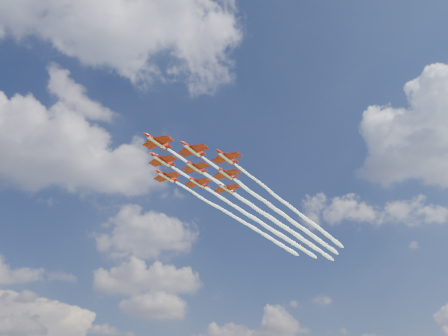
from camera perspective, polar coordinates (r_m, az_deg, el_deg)
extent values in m
cylinder|color=#A21109|center=(143.43, -8.76, 3.43)|extent=(7.83, 6.61, 1.24)
cone|color=#A21109|center=(139.99, -10.26, 4.43)|extent=(2.54, 2.38, 1.24)
cone|color=#A21109|center=(146.79, -7.41, 2.52)|extent=(2.03, 1.94, 1.13)
ellipsoid|color=black|center=(142.31, -9.33, 4.00)|extent=(2.48, 2.27, 0.81)
cube|color=#A21109|center=(143.76, -8.61, 3.31)|extent=(9.30, 10.37, 0.16)
cube|color=#A21109|center=(146.29, -7.60, 2.66)|extent=(3.77, 4.16, 0.14)
cube|color=#A21109|center=(146.95, -7.52, 2.96)|extent=(1.51, 1.25, 2.03)
cube|color=silver|center=(143.14, -8.77, 3.23)|extent=(7.25, 6.08, 0.14)
cylinder|color=#A21109|center=(146.51, -4.14, 2.41)|extent=(7.83, 6.61, 1.24)
cone|color=#A21109|center=(142.73, -5.49, 3.38)|extent=(2.54, 2.38, 1.24)
cone|color=#A21109|center=(150.16, -2.93, 1.55)|extent=(2.03, 1.94, 1.13)
ellipsoid|color=black|center=(145.24, -4.66, 2.96)|extent=(2.48, 2.27, 0.81)
cube|color=#A21109|center=(146.86, -4.01, 2.30)|extent=(9.30, 10.37, 0.16)
cube|color=#A21109|center=(149.61, -3.11, 1.67)|extent=(3.77, 4.16, 0.14)
cube|color=#A21109|center=(150.28, -3.05, 1.97)|extent=(1.51, 1.25, 2.03)
cube|color=silver|center=(146.22, -4.15, 2.22)|extent=(7.25, 6.08, 0.14)
cylinder|color=#A21109|center=(153.93, -8.11, 1.01)|extent=(7.83, 6.61, 1.24)
cone|color=#A21109|center=(150.34, -9.49, 1.89)|extent=(2.54, 2.38, 1.24)
cone|color=#A21109|center=(157.42, -6.87, 0.22)|extent=(2.03, 1.94, 1.13)
ellipsoid|color=black|center=(152.73, -8.64, 1.53)|extent=(2.48, 2.27, 0.81)
cube|color=#A21109|center=(154.27, -7.98, 0.91)|extent=(9.30, 10.37, 0.16)
cube|color=#A21109|center=(156.89, -7.05, 0.34)|extent=(3.77, 4.16, 0.14)
cube|color=#A21109|center=(157.53, -6.98, 0.63)|extent=(1.51, 1.25, 2.03)
cube|color=silver|center=(153.66, -8.12, 0.83)|extent=(7.25, 6.08, 0.14)
cylinder|color=#A21109|center=(150.53, 0.26, 1.42)|extent=(7.83, 6.61, 1.24)
cone|color=#A21109|center=(146.46, -0.94, 2.34)|extent=(2.54, 2.38, 1.24)
cone|color=#A21109|center=(154.45, 1.32, 0.61)|extent=(2.03, 1.94, 1.13)
ellipsoid|color=black|center=(149.14, -0.22, 1.95)|extent=(2.48, 2.27, 0.81)
cube|color=#A21109|center=(150.92, 0.37, 1.32)|extent=(9.30, 10.37, 0.16)
cube|color=#A21109|center=(153.86, 1.17, 0.73)|extent=(3.77, 4.16, 0.14)
cube|color=#A21109|center=(154.52, 1.21, 1.02)|extent=(1.51, 1.25, 2.03)
cube|color=silver|center=(150.25, 0.26, 1.24)|extent=(7.25, 6.08, 0.14)
cylinder|color=#A21109|center=(157.21, -3.82, 0.11)|extent=(7.83, 6.61, 1.24)
cone|color=#A21109|center=(153.31, -5.07, 0.95)|extent=(2.54, 2.38, 1.24)
cone|color=#A21109|center=(160.96, -2.70, -0.64)|extent=(2.03, 1.94, 1.13)
ellipsoid|color=black|center=(155.88, -4.31, 0.61)|extent=(2.48, 2.27, 0.81)
cube|color=#A21109|center=(157.58, -3.70, 0.01)|extent=(9.30, 10.37, 0.16)
cube|color=#A21109|center=(160.40, -2.87, -0.53)|extent=(3.77, 4.16, 0.14)
cube|color=#A21109|center=(161.03, -2.81, -0.24)|extent=(1.51, 1.25, 2.03)
cube|color=silver|center=(156.94, -3.83, -0.07)|extent=(7.25, 6.08, 0.14)
cylinder|color=#A21109|center=(164.69, -7.55, -1.09)|extent=(7.83, 6.61, 1.24)
cone|color=#A21109|center=(160.97, -8.83, -0.31)|extent=(2.54, 2.38, 1.24)
cone|color=#A21109|center=(168.28, -6.40, -1.78)|extent=(2.03, 1.94, 1.13)
ellipsoid|color=black|center=(163.42, -8.04, -0.62)|extent=(2.48, 2.27, 0.81)
cube|color=#A21109|center=(165.04, -7.42, -1.18)|extent=(9.30, 10.37, 0.16)
cube|color=#A21109|center=(167.74, -6.57, -1.68)|extent=(3.77, 4.16, 0.14)
cube|color=#A21109|center=(168.34, -6.50, -1.40)|extent=(1.51, 1.25, 2.03)
cube|color=silver|center=(164.43, -7.56, -1.26)|extent=(7.25, 6.08, 0.14)
cylinder|color=#A21109|center=(161.36, 0.27, -0.75)|extent=(7.83, 6.61, 1.24)
cone|color=#A21109|center=(157.19, -0.85, 0.05)|extent=(2.54, 2.38, 1.24)
cone|color=#A21109|center=(165.35, 1.26, -1.46)|extent=(2.03, 1.94, 1.13)
ellipsoid|color=black|center=(159.92, -0.17, -0.27)|extent=(2.48, 2.27, 0.81)
cube|color=#A21109|center=(161.75, 0.38, -0.84)|extent=(9.30, 10.37, 0.16)
cube|color=#A21109|center=(164.75, 1.12, -1.36)|extent=(3.77, 4.16, 0.14)
cube|color=#A21109|center=(165.39, 1.16, -1.07)|extent=(1.51, 1.25, 2.03)
cube|color=silver|center=(161.10, 0.27, -0.93)|extent=(7.25, 6.08, 0.14)
cylinder|color=#A21109|center=(168.13, -3.55, -1.89)|extent=(7.83, 6.61, 1.24)
cone|color=#A21109|center=(164.14, -4.71, -1.15)|extent=(2.54, 2.38, 1.24)
cone|color=#A21109|center=(171.97, -2.50, -2.55)|extent=(2.03, 1.94, 1.13)
ellipsoid|color=black|center=(166.75, -4.00, -1.44)|extent=(2.48, 2.27, 0.81)
cube|color=#A21109|center=(168.51, -3.43, -1.98)|extent=(9.30, 10.37, 0.16)
cube|color=#A21109|center=(171.39, -2.66, -2.45)|extent=(3.77, 4.16, 0.14)
cube|color=#A21109|center=(172.00, -2.61, -2.18)|extent=(1.51, 1.25, 2.03)
cube|color=silver|center=(167.88, -3.55, -2.06)|extent=(7.25, 6.08, 0.14)
cylinder|color=#A21109|center=(172.39, 0.28, -2.64)|extent=(7.83, 6.61, 1.24)
cone|color=#A21109|center=(168.15, -0.76, -1.95)|extent=(2.54, 2.38, 1.24)
cone|color=#A21109|center=(176.45, 1.21, -3.27)|extent=(2.03, 1.94, 1.13)
ellipsoid|color=black|center=(170.91, -0.13, -2.22)|extent=(2.48, 2.27, 0.81)
cube|color=#A21109|center=(172.79, 0.38, -2.73)|extent=(9.30, 10.37, 0.16)
cube|color=#A21109|center=(175.84, 1.08, -3.18)|extent=(3.77, 4.16, 0.14)
cube|color=#A21109|center=(176.45, 1.11, -2.91)|extent=(1.51, 1.25, 2.03)
cube|color=silver|center=(172.15, 0.28, -2.81)|extent=(7.25, 6.08, 0.14)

